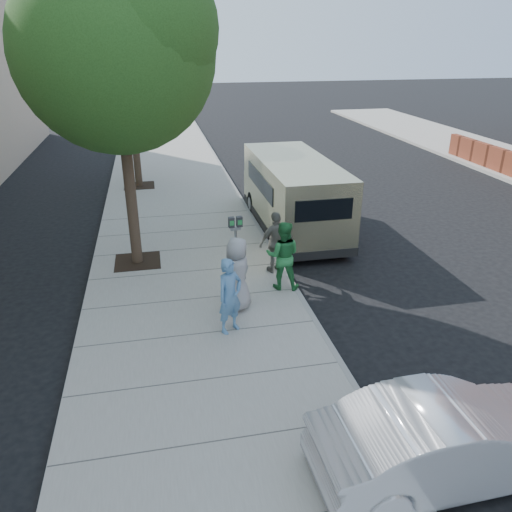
% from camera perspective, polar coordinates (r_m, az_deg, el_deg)
% --- Properties ---
extents(ground, '(120.00, 120.00, 0.00)m').
position_cam_1_polar(ground, '(11.81, -2.17, -5.06)').
color(ground, black).
rests_on(ground, ground).
extents(sidewalk, '(5.00, 60.00, 0.15)m').
position_cam_1_polar(sidewalk, '(11.68, -7.04, -5.19)').
color(sidewalk, gray).
rests_on(sidewalk, ground).
extents(curb_face, '(0.12, 60.00, 0.16)m').
position_cam_1_polar(curb_face, '(12.06, 4.59, -4.06)').
color(curb_face, gray).
rests_on(curb_face, ground).
extents(tree_near, '(4.62, 4.60, 7.53)m').
position_cam_1_polar(tree_near, '(12.63, -15.61, 22.32)').
color(tree_near, black).
rests_on(tree_near, sidewalk).
extents(tree_far, '(3.92, 3.80, 6.49)m').
position_cam_1_polar(tree_far, '(20.24, -14.36, 20.82)').
color(tree_far, black).
rests_on(tree_far, sidewalk).
extents(parking_meter, '(0.34, 0.14, 1.62)m').
position_cam_1_polar(parking_meter, '(12.03, -2.35, 2.47)').
color(parking_meter, gray).
rests_on(parking_meter, sidewalk).
extents(van, '(2.10, 6.16, 2.28)m').
position_cam_1_polar(van, '(15.76, 4.23, 7.18)').
color(van, beige).
rests_on(van, ground).
extents(sedan, '(3.88, 1.44, 1.27)m').
position_cam_1_polar(sedan, '(7.76, 21.22, -18.93)').
color(sedan, silver).
rests_on(sedan, ground).
extents(person_officer, '(0.70, 0.63, 1.60)m').
position_cam_1_polar(person_officer, '(10.00, -3.00, -4.58)').
color(person_officer, '#5585B4').
rests_on(person_officer, sidewalk).
extents(person_green_shirt, '(0.96, 0.84, 1.67)m').
position_cam_1_polar(person_green_shirt, '(11.72, 3.10, 0.06)').
color(person_green_shirt, '#287D3D').
rests_on(person_green_shirt, sidewalk).
extents(person_gray_shirt, '(0.96, 0.94, 1.67)m').
position_cam_1_polar(person_gray_shirt, '(10.79, -2.14, -2.10)').
color(person_gray_shirt, '#969698').
rests_on(person_gray_shirt, sidewalk).
extents(person_striped_polo, '(1.01, 0.62, 1.60)m').
position_cam_1_polar(person_striped_polo, '(12.57, 2.33, 1.59)').
color(person_striped_polo, slate).
rests_on(person_striped_polo, sidewalk).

